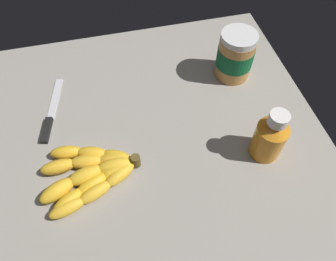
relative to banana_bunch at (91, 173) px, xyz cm
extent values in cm
cube|color=gray|center=(-15.30, -6.44, -3.58)|extent=(79.25, 79.47, 4.05)
ellipsoid|color=gold|center=(-6.00, -2.68, -0.06)|extent=(7.66, 6.00, 2.99)
ellipsoid|color=gold|center=(-0.81, -4.91, -0.06)|extent=(7.67, 5.04, 2.99)
ellipsoid|color=gold|center=(4.70, -6.16, -0.06)|extent=(7.42, 3.90, 2.99)
ellipsoid|color=gold|center=(-5.44, -1.85, 0.00)|extent=(8.15, 5.04, 3.10)
ellipsoid|color=gold|center=(0.50, -3.01, 0.00)|extent=(7.89, 3.93, 3.10)
ellipsoid|color=gold|center=(6.56, -3.18, 0.00)|extent=(7.75, 3.49, 3.10)
ellipsoid|color=gold|center=(-5.18, -0.50, 0.18)|extent=(7.93, 3.68, 3.48)
ellipsoid|color=gold|center=(1.01, 0.32, 0.18)|extent=(8.44, 5.21, 3.48)
ellipsoid|color=gold|center=(6.89, 2.40, 0.18)|extent=(8.58, 6.52, 3.48)
ellipsoid|color=gold|center=(-5.59, 0.53, -0.12)|extent=(7.68, 4.66, 2.87)
ellipsoid|color=gold|center=(-0.18, 2.42, -0.12)|extent=(7.73, 5.47, 2.87)
ellipsoid|color=gold|center=(4.91, 5.04, -0.12)|extent=(7.63, 6.17, 2.87)
ellipsoid|color=gold|center=(-5.91, 1.69, -0.12)|extent=(8.00, 6.34, 2.86)
ellipsoid|color=gold|center=(-0.50, 4.45, -0.12)|extent=(8.11, 5.64, 2.86)
ellipsoid|color=gold|center=(5.22, 6.49, -0.12)|extent=(8.10, 4.85, 2.86)
cylinder|color=brown|center=(-9.81, -0.62, 0.25)|extent=(2.00, 2.00, 3.00)
cylinder|color=#BF8442|center=(-39.70, -22.09, 4.11)|extent=(9.12, 9.12, 11.32)
cylinder|color=#0F592D|center=(-39.70, -22.09, 4.67)|extent=(9.30, 9.30, 5.09)
cylinder|color=silver|center=(-39.70, -22.09, 10.58)|extent=(8.95, 8.95, 1.63)
cylinder|color=orange|center=(-38.33, 2.64, 2.84)|extent=(6.76, 6.76, 8.80)
cone|color=orange|center=(-38.33, 2.64, 8.30)|extent=(6.76, 6.76, 2.11)
cylinder|color=white|center=(-38.33, 2.64, 10.59)|extent=(4.01, 4.01, 2.49)
cube|color=silver|center=(6.94, -24.17, -1.25)|extent=(4.55, 13.33, 0.50)
cube|color=black|center=(9.07, -14.27, -0.95)|extent=(3.04, 7.18, 1.20)
camera|label=1|loc=(-8.85, 32.99, 59.39)|focal=33.47mm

